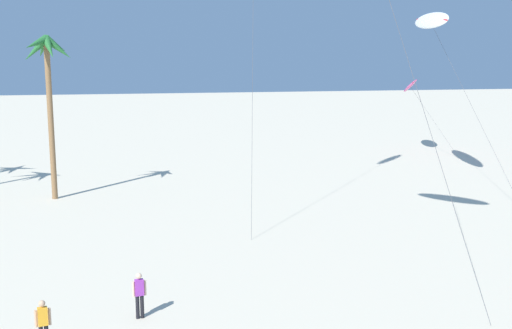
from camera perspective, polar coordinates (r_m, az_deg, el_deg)
The scene contains 5 objects.
palm_tree_3 at distance 42.39m, azimuth -18.20°, elevation 8.25°, with size 3.17×3.33×10.48m.
flying_kite_1 at distance 47.58m, azimuth 15.41°, elevation 12.37°, with size 3.65×13.49×12.53m.
flying_kite_3 at distance 61.78m, azimuth 13.68°, elevation 6.89°, with size 4.48×7.79×7.33m.
person_mid_field at distance 23.47m, azimuth -10.42°, elevation -11.32°, with size 0.50×0.25×1.69m.
person_far_watcher at distance 21.85m, azimuth -18.57°, elevation -13.35°, with size 0.50×0.26×1.70m.
Camera 1 is at (-4.66, 2.28, 9.43)m, focal length 44.56 mm.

